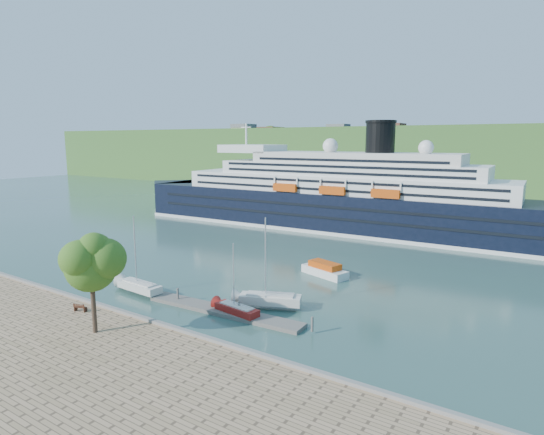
{
  "coord_description": "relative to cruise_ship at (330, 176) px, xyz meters",
  "views": [
    {
      "loc": [
        35.59,
        -30.2,
        19.41
      ],
      "look_at": [
        -3.85,
        30.0,
        7.05
      ],
      "focal_mm": 30.0,
      "sensor_mm": 36.0,
      "label": 1
    }
  ],
  "objects": [
    {
      "name": "far_hillside",
      "position": [
        8.13,
        85.48,
        0.33
      ],
      "size": [
        400.0,
        50.0,
        24.0
      ],
      "primitive_type": "cube",
      "color": "#355A24",
      "rests_on": "ground"
    },
    {
      "name": "sailboat_white_far",
      "position": [
        15.87,
        -47.58,
        -6.56
      ],
      "size": [
        8.15,
        5.08,
        10.22
      ],
      "primitive_type": null,
      "rotation": [
        0.0,
        0.0,
        0.4
      ],
      "color": "silver",
      "rests_on": "ground"
    },
    {
      "name": "quay_coping",
      "position": [
        8.13,
        -59.72,
        -10.52
      ],
      "size": [
        220.0,
        0.5,
        0.3
      ],
      "primitive_type": "cube",
      "color": "slate",
      "rests_on": "promenade"
    },
    {
      "name": "sailboat_white_near",
      "position": [
        -0.73,
        -52.63,
        -6.88
      ],
      "size": [
        7.53,
        2.52,
        9.58
      ],
      "primitive_type": null,
      "rotation": [
        0.0,
        0.0,
        -0.06
      ],
      "color": "silver",
      "rests_on": "ground"
    },
    {
      "name": "tender_launch",
      "position": [
        15.41,
        -32.61,
        -10.66
      ],
      "size": [
        7.7,
        4.56,
        2.01
      ],
      "primitive_type": null,
      "rotation": [
        0.0,
        0.0,
        -0.3
      ],
      "color": "#CC470C",
      "rests_on": "ground"
    },
    {
      "name": "park_bench",
      "position": [
        0.61,
        -61.89,
        -10.18
      ],
      "size": [
        1.63,
        1.02,
        0.98
      ],
      "primitive_type": null,
      "rotation": [
        0.0,
        0.0,
        0.28
      ],
      "color": "#4A2415",
      "rests_on": "promenade"
    },
    {
      "name": "promenade_tree",
      "position": [
        6.64,
        -64.4,
        -5.29
      ],
      "size": [
        6.49,
        6.49,
        10.76
      ],
      "primitive_type": null,
      "color": "#2F6219",
      "rests_on": "promenade"
    },
    {
      "name": "ground",
      "position": [
        8.13,
        -59.52,
        -11.67
      ],
      "size": [
        400.0,
        400.0,
        0.0
      ],
      "primitive_type": "plane",
      "color": "#2B4C45",
      "rests_on": "ground"
    },
    {
      "name": "cruise_ship",
      "position": [
        0.0,
        0.0,
        0.0
      ],
      "size": [
        104.43,
        19.16,
        23.34
      ],
      "primitive_type": null,
      "rotation": [
        0.0,
        0.0,
        0.04
      ],
      "color": "black",
      "rests_on": "ground"
    },
    {
      "name": "sailboat_red",
      "position": [
        14.2,
        -51.78,
        -7.71
      ],
      "size": [
        6.29,
        2.44,
        7.91
      ],
      "primitive_type": null,
      "rotation": [
        0.0,
        0.0,
        -0.12
      ],
      "color": "maroon",
      "rests_on": "ground"
    },
    {
      "name": "floating_pontoon",
      "position": [
        12.22,
        -51.81,
        -11.45
      ],
      "size": [
        20.18,
        3.52,
        0.45
      ],
      "primitive_type": null,
      "rotation": [
        0.0,
        0.0,
        0.05
      ],
      "color": "slate",
      "rests_on": "ground"
    }
  ]
}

